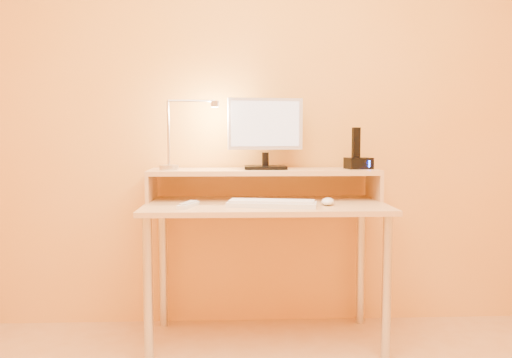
{
  "coord_description": "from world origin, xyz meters",
  "views": [
    {
      "loc": [
        -0.15,
        -1.4,
        1.07
      ],
      "look_at": [
        -0.05,
        1.13,
        0.85
      ],
      "focal_mm": 36.39,
      "sensor_mm": 36.0,
      "label": 1
    }
  ],
  "objects_px": {
    "phone_dock": "(359,163)",
    "remote_control": "(188,205)",
    "mouse": "(328,201)",
    "monitor_panel": "(265,124)",
    "lamp_base": "(169,167)",
    "keyboard": "(272,204)"
  },
  "relations": [
    {
      "from": "phone_dock",
      "to": "keyboard",
      "type": "bearing_deg",
      "value": -161.54
    },
    {
      "from": "mouse",
      "to": "phone_dock",
      "type": "bearing_deg",
      "value": 64.86
    },
    {
      "from": "phone_dock",
      "to": "mouse",
      "type": "bearing_deg",
      "value": -142.37
    },
    {
      "from": "mouse",
      "to": "monitor_panel",
      "type": "bearing_deg",
      "value": 154.66
    },
    {
      "from": "phone_dock",
      "to": "mouse",
      "type": "xyz_separation_m",
      "value": [
        -0.21,
        -0.24,
        -0.17
      ]
    },
    {
      "from": "phone_dock",
      "to": "remote_control",
      "type": "xyz_separation_m",
      "value": [
        -0.88,
        -0.28,
        -0.18
      ]
    },
    {
      "from": "lamp_base",
      "to": "keyboard",
      "type": "height_order",
      "value": "lamp_base"
    },
    {
      "from": "phone_dock",
      "to": "remote_control",
      "type": "bearing_deg",
      "value": -174.18
    },
    {
      "from": "monitor_panel",
      "to": "lamp_base",
      "type": "relative_size",
      "value": 3.96
    },
    {
      "from": "mouse",
      "to": "remote_control",
      "type": "height_order",
      "value": "mouse"
    },
    {
      "from": "lamp_base",
      "to": "keyboard",
      "type": "relative_size",
      "value": 0.24
    },
    {
      "from": "monitor_panel",
      "to": "lamp_base",
      "type": "distance_m",
      "value": 0.55
    },
    {
      "from": "lamp_base",
      "to": "remote_control",
      "type": "relative_size",
      "value": 0.57
    },
    {
      "from": "remote_control",
      "to": "keyboard",
      "type": "bearing_deg",
      "value": 16.28
    },
    {
      "from": "mouse",
      "to": "remote_control",
      "type": "bearing_deg",
      "value": -161.3
    },
    {
      "from": "remote_control",
      "to": "lamp_base",
      "type": "bearing_deg",
      "value": 132.45
    },
    {
      "from": "phone_dock",
      "to": "remote_control",
      "type": "relative_size",
      "value": 0.74
    },
    {
      "from": "monitor_panel",
      "to": "mouse",
      "type": "xyz_separation_m",
      "value": [
        0.29,
        -0.25,
        -0.38
      ]
    },
    {
      "from": "monitor_panel",
      "to": "phone_dock",
      "type": "xyz_separation_m",
      "value": [
        0.5,
        -0.01,
        -0.21
      ]
    },
    {
      "from": "keyboard",
      "to": "mouse",
      "type": "distance_m",
      "value": 0.28
    },
    {
      "from": "phone_dock",
      "to": "keyboard",
      "type": "distance_m",
      "value": 0.59
    },
    {
      "from": "mouse",
      "to": "remote_control",
      "type": "relative_size",
      "value": 0.61
    }
  ]
}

